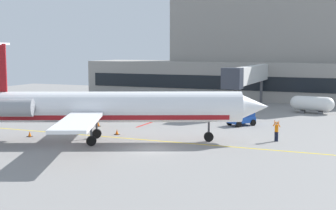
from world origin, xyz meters
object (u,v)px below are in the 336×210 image
(regional_jet, at_px, (101,107))
(pushback_tractor, at_px, (244,116))
(marshaller, at_px, (276,131))
(fuel_tank, at_px, (312,104))
(baggage_tug, at_px, (206,106))
(belt_loader, at_px, (151,109))

(regional_jet, bearing_deg, pushback_tractor, 56.36)
(marshaller, bearing_deg, pushback_tractor, 122.46)
(pushback_tractor, height_order, fuel_tank, pushback_tractor)
(baggage_tug, xyz_separation_m, pushback_tractor, (7.69, -9.76, 0.21))
(regional_jet, height_order, fuel_tank, regional_jet)
(pushback_tractor, height_order, belt_loader, pushback_tractor)
(regional_jet, distance_m, belt_loader, 18.29)
(pushback_tractor, xyz_separation_m, fuel_tank, (5.94, 13.79, 0.24))
(pushback_tractor, relative_size, marshaller, 1.69)
(fuel_tank, bearing_deg, regional_jet, -118.91)
(baggage_tug, bearing_deg, fuel_tank, 16.47)
(baggage_tug, distance_m, marshaller, 22.11)
(fuel_tank, xyz_separation_m, marshaller, (-0.73, -21.98, -0.26))
(marshaller, bearing_deg, fuel_tank, 88.10)
(regional_jet, relative_size, marshaller, 14.65)
(pushback_tractor, relative_size, belt_loader, 0.99)
(baggage_tug, bearing_deg, pushback_tractor, -51.78)
(regional_jet, relative_size, belt_loader, 8.56)
(regional_jet, bearing_deg, marshaller, 23.75)
(regional_jet, xyz_separation_m, belt_loader, (-3.12, 17.86, -2.39))
(regional_jet, bearing_deg, baggage_tug, 84.94)
(regional_jet, distance_m, baggage_tug, 24.81)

